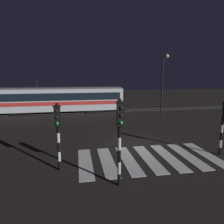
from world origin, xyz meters
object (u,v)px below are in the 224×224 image
Objects in this scene: traffic_light_corner_near_left at (58,127)px; street_lamp_trackside_right at (163,77)px; tram at (58,99)px; traffic_light_kerb_mid_left at (120,130)px; traffic_light_corner_near_right at (224,120)px.

street_lamp_trackside_right reaches higher than traffic_light_corner_near_left.
traffic_light_corner_near_left is 16.66m from tram.
tram is (-3.30, 18.56, -0.62)m from traffic_light_kerb_mid_left.
traffic_light_corner_near_left is 0.46× the size of street_lamp_trackside_right.
traffic_light_corner_near_left is 3.14m from traffic_light_kerb_mid_left.
tram is at bearing 100.07° from traffic_light_kerb_mid_left.
traffic_light_corner_near_left is at bearing -179.33° from traffic_light_corner_near_right.
traffic_light_corner_near_left is at bearing 141.81° from traffic_light_kerb_mid_left.
street_lamp_trackside_right is (2.37, 12.40, 2.41)m from traffic_light_corner_near_right.
traffic_light_corner_near_right is at bearing 0.67° from traffic_light_corner_near_left.
traffic_light_kerb_mid_left is 0.22× the size of tram.
traffic_light_corner_near_left is 1.05× the size of traffic_light_corner_near_right.
traffic_light_kerb_mid_left is at bearing -38.19° from traffic_light_corner_near_left.
traffic_light_corner_near_left reaches higher than traffic_light_corner_near_right.
traffic_light_corner_near_right is 19.22m from tram.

